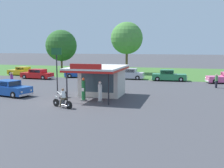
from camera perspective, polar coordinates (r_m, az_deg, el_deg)
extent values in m
plane|color=#424247|center=(24.43, -9.35, -3.85)|extent=(300.00, 300.00, 0.00)
cube|color=#3D6B2D|center=(52.94, 4.19, 2.48)|extent=(120.00, 24.00, 0.01)
cube|color=beige|center=(27.63, -2.01, 0.58)|extent=(3.97, 3.27, 2.84)
cube|color=#384C56|center=(26.10, -3.05, 0.28)|extent=(3.18, 0.05, 1.82)
cube|color=silver|center=(26.13, -2.95, 3.47)|extent=(4.67, 6.62, 0.16)
cube|color=red|center=(26.14, -2.95, 3.08)|extent=(4.67, 6.62, 0.18)
cube|color=red|center=(23.02, -5.49, 3.61)|extent=(2.78, 0.08, 0.44)
cylinder|color=black|center=(22.98, -0.70, -0.88)|extent=(0.12, 0.12, 2.84)
cylinder|color=black|center=(24.27, -9.30, -0.52)|extent=(0.12, 0.12, 2.84)
cube|color=slate|center=(25.09, -5.87, -3.36)|extent=(0.44, 0.44, 0.10)
cylinder|color=#1E6B33|center=(24.93, -5.90, -1.30)|extent=(0.34, 0.34, 1.73)
cube|color=white|center=(24.75, -6.05, -1.16)|extent=(0.22, 0.02, 0.28)
sphere|color=orange|center=(24.79, -5.93, 0.99)|extent=(0.26, 0.26, 0.26)
cube|color=slate|center=(24.58, -2.48, -3.56)|extent=(0.44, 0.44, 0.10)
cylinder|color=silver|center=(24.44, -2.49, -1.77)|extent=(0.34, 0.34, 1.45)
cube|color=white|center=(24.26, -2.62, -1.67)|extent=(0.22, 0.02, 0.28)
sphere|color=white|center=(24.31, -2.50, 0.24)|extent=(0.26, 0.26, 0.26)
cylinder|color=black|center=(23.06, -11.47, -3.78)|extent=(0.63, 0.34, 0.64)
cylinder|color=silver|center=(23.06, -11.47, -3.78)|extent=(0.19, 0.17, 0.16)
cylinder|color=black|center=(21.95, -8.88, -4.30)|extent=(0.63, 0.34, 0.64)
cylinder|color=silver|center=(21.95, -8.88, -4.30)|extent=(0.19, 0.17, 0.16)
ellipsoid|color=black|center=(22.49, -10.40, -2.86)|extent=(0.61, 0.44, 0.24)
cube|color=#59595E|center=(22.52, -10.29, -3.77)|extent=(0.50, 0.39, 0.36)
cube|color=black|center=(22.24, -9.80, -3.12)|extent=(0.54, 0.43, 0.10)
cylinder|color=silver|center=(22.93, -11.32, -3.13)|extent=(0.37, 0.21, 0.71)
cylinder|color=silver|center=(22.77, -11.15, -2.23)|extent=(0.30, 0.66, 0.04)
sphere|color=silver|center=(22.88, -11.30, -2.60)|extent=(0.16, 0.16, 0.16)
cube|color=black|center=(21.97, -8.97, -3.98)|extent=(0.48, 0.34, 0.12)
cylinder|color=silver|center=(22.16, -9.86, -4.32)|extent=(0.68, 0.35, 0.18)
cube|color=brown|center=(22.28, -9.92, -2.94)|extent=(0.50, 0.47, 0.14)
cylinder|color=brown|center=(22.40, -10.55, -3.94)|extent=(0.20, 0.26, 0.56)
cylinder|color=brown|center=(22.61, -9.94, -3.82)|extent=(0.20, 0.26, 0.56)
cylinder|color=white|center=(22.25, -10.01, -2.13)|extent=(0.50, 0.45, 0.60)
sphere|color=brown|center=(22.24, -10.14, -1.17)|extent=(0.22, 0.22, 0.22)
cylinder|color=white|center=(22.29, -10.81, -1.92)|extent=(0.53, 0.29, 0.31)
cylinder|color=white|center=(22.55, -10.05, -1.79)|extent=(0.53, 0.29, 0.31)
cube|color=#19479E|center=(29.39, -20.52, -1.12)|extent=(4.99, 2.89, 0.81)
cube|color=#19479E|center=(29.43, -20.80, 0.20)|extent=(2.42, 2.09, 0.54)
cube|color=#283847|center=(28.66, -19.44, 0.08)|extent=(0.37, 1.45, 0.43)
cube|color=#283847|center=(29.96, -19.63, 0.39)|extent=(1.75, 0.43, 0.41)
cube|color=#283847|center=(28.90, -22.02, 0.01)|extent=(1.75, 0.43, 0.41)
cube|color=silver|center=(27.71, -17.23, -2.08)|extent=(0.52, 1.78, 0.18)
sphere|color=white|center=(28.08, -16.37, -1.25)|extent=(0.18, 0.18, 0.18)
sphere|color=white|center=(27.24, -18.15, -1.60)|extent=(0.18, 0.18, 0.18)
cylinder|color=black|center=(28.87, -17.08, -1.63)|extent=(0.69, 0.34, 0.66)
cylinder|color=silver|center=(28.87, -17.08, -1.63)|extent=(0.34, 0.28, 0.30)
cylinder|color=black|center=(27.67, -19.68, -2.14)|extent=(0.69, 0.34, 0.66)
cylinder|color=silver|center=(27.67, -19.68, -2.14)|extent=(0.34, 0.28, 0.30)
cylinder|color=black|center=(31.19, -21.22, -1.14)|extent=(0.69, 0.34, 0.66)
cylinder|color=silver|center=(31.19, -21.22, -1.14)|extent=(0.34, 0.28, 0.30)
cube|color=#19479E|center=(43.99, -6.43, 2.07)|extent=(5.32, 3.21, 0.72)
cube|color=#19479E|center=(43.89, -5.79, 2.88)|extent=(2.31, 2.10, 0.53)
cube|color=#283847|center=(43.97, -7.02, 2.87)|extent=(0.45, 1.37, 0.42)
cube|color=#283847|center=(43.11, -5.86, 2.79)|extent=(1.58, 0.51, 0.40)
cube|color=#283847|center=(44.67, -5.72, 2.97)|extent=(1.58, 0.51, 0.40)
cube|color=silver|center=(44.28, -9.70, 1.74)|extent=(0.62, 1.69, 0.18)
cube|color=silver|center=(43.88, -3.12, 1.78)|extent=(0.62, 1.69, 0.18)
sphere|color=white|center=(43.68, -9.82, 2.01)|extent=(0.18, 0.18, 0.18)
sphere|color=white|center=(44.83, -9.62, 2.17)|extent=(0.18, 0.18, 0.18)
cylinder|color=black|center=(43.34, -8.76, 1.67)|extent=(0.69, 0.38, 0.66)
cylinder|color=silver|center=(43.34, -8.76, 1.67)|extent=(0.35, 0.30, 0.30)
cylinder|color=black|center=(45.02, -8.51, 1.90)|extent=(0.69, 0.38, 0.66)
cylinder|color=silver|center=(45.02, -8.51, 1.90)|extent=(0.35, 0.30, 0.30)
cylinder|color=black|center=(43.06, -4.25, 1.70)|extent=(0.69, 0.38, 0.66)
cylinder|color=silver|center=(43.06, -4.25, 1.70)|extent=(0.35, 0.30, 0.30)
cylinder|color=black|center=(44.75, -4.16, 1.93)|extent=(0.69, 0.38, 0.66)
cylinder|color=silver|center=(44.75, -4.16, 1.93)|extent=(0.35, 0.30, 0.30)
cube|color=#2D844C|center=(40.14, 11.71, 1.48)|extent=(4.83, 2.05, 0.80)
cube|color=#2D844C|center=(40.07, 11.28, 2.48)|extent=(1.98, 1.67, 0.60)
cube|color=#283847|center=(40.08, 12.61, 2.45)|extent=(0.12, 1.38, 0.48)
cube|color=#283847|center=(40.83, 11.29, 2.58)|extent=(1.61, 0.13, 0.45)
cube|color=#283847|center=(39.31, 11.27, 2.39)|extent=(1.61, 0.13, 0.45)
cube|color=silver|center=(40.25, 15.11, 0.98)|extent=(0.22, 1.68, 0.18)
cube|color=silver|center=(40.24, 8.28, 1.17)|extent=(0.22, 1.68, 0.18)
sphere|color=white|center=(40.78, 15.09, 1.52)|extent=(0.18, 0.18, 0.18)
sphere|color=white|center=(39.65, 15.18, 1.35)|extent=(0.18, 0.18, 0.18)
cylinder|color=black|center=(41.02, 13.94, 1.19)|extent=(0.67, 0.24, 0.66)
cylinder|color=silver|center=(41.02, 13.94, 1.19)|extent=(0.31, 0.24, 0.30)
cylinder|color=black|center=(39.39, 14.04, 0.92)|extent=(0.67, 0.24, 0.66)
cylinder|color=silver|center=(39.39, 14.04, 0.92)|extent=(0.31, 0.24, 0.30)
cylinder|color=black|center=(41.02, 9.45, 1.31)|extent=(0.67, 0.24, 0.66)
cylinder|color=silver|center=(41.02, 9.45, 1.31)|extent=(0.31, 0.24, 0.30)
cylinder|color=black|center=(39.38, 9.35, 1.05)|extent=(0.67, 0.24, 0.66)
cylinder|color=silver|center=(39.38, 9.35, 1.05)|extent=(0.31, 0.24, 0.30)
cube|color=gold|center=(49.25, -18.21, 2.34)|extent=(4.92, 2.60, 0.72)
cube|color=gold|center=(48.92, -17.89, 3.06)|extent=(2.15, 1.92, 0.54)
cube|color=#283847|center=(49.56, -18.69, 3.08)|extent=(0.28, 1.43, 0.43)
cube|color=#283847|center=(48.34, -18.53, 2.98)|extent=(1.60, 0.30, 0.41)
cube|color=#283847|center=(49.51, -17.26, 3.14)|extent=(1.60, 0.30, 0.41)
cube|color=silver|center=(50.91, -20.15, 2.15)|extent=(0.41, 1.75, 0.18)
cube|color=silver|center=(47.69, -16.10, 1.97)|extent=(0.41, 1.75, 0.18)
sphere|color=white|center=(50.48, -20.65, 2.40)|extent=(0.18, 0.18, 0.18)
sphere|color=white|center=(51.31, -19.71, 2.52)|extent=(0.18, 0.18, 0.18)
cylinder|color=black|center=(49.75, -20.22, 2.06)|extent=(0.68, 0.31, 0.66)
cylinder|color=silver|center=(49.75, -20.22, 2.06)|extent=(0.33, 0.27, 0.30)
cylinder|color=black|center=(50.98, -18.85, 2.25)|extent=(0.68, 0.31, 0.66)
cylinder|color=silver|center=(50.98, -18.85, 2.25)|extent=(0.33, 0.27, 0.30)
cylinder|color=black|center=(47.56, -17.49, 1.94)|extent=(0.68, 0.31, 0.66)
cylinder|color=silver|center=(47.56, -17.49, 1.94)|extent=(0.33, 0.27, 0.30)
cylinder|color=black|center=(48.85, -16.14, 2.14)|extent=(0.68, 0.31, 0.66)
cylinder|color=silver|center=(48.85, -16.14, 2.14)|extent=(0.33, 0.27, 0.30)
cube|color=#B7B7BC|center=(41.57, 3.36, 1.85)|extent=(4.64, 1.93, 0.83)
cube|color=#B7B7BC|center=(41.46, 3.66, 2.81)|extent=(2.06, 1.68, 0.59)
cube|color=#283847|center=(41.66, 2.30, 2.85)|extent=(0.05, 1.48, 0.47)
cube|color=#283847|center=(40.65, 3.44, 2.72)|extent=(1.74, 0.04, 0.44)
cube|color=#283847|center=(42.26, 3.88, 2.91)|extent=(1.74, 0.04, 0.44)
cube|color=silver|center=(42.12, 0.23, 1.54)|extent=(0.13, 1.81, 0.18)
cube|color=silver|center=(41.20, 6.55, 1.35)|extent=(0.13, 1.81, 0.18)
sphere|color=white|center=(41.50, 0.00, 1.91)|extent=(0.18, 0.18, 0.18)
sphere|color=white|center=(42.68, 0.42, 2.08)|extent=(0.18, 0.18, 0.18)
cylinder|color=black|center=(41.07, 0.95, 1.43)|extent=(0.66, 0.20, 0.66)
cylinder|color=silver|center=(41.07, 0.95, 1.43)|extent=(0.30, 0.22, 0.30)
cylinder|color=black|center=(42.79, 1.53, 1.68)|extent=(0.66, 0.20, 0.66)
cylinder|color=silver|center=(42.79, 1.53, 1.68)|extent=(0.30, 0.22, 0.30)
cylinder|color=black|center=(40.44, 5.29, 1.29)|extent=(0.66, 0.20, 0.66)
cylinder|color=silver|center=(40.44, 5.29, 1.29)|extent=(0.30, 0.22, 0.30)
cylinder|color=black|center=(42.19, 5.69, 1.56)|extent=(0.66, 0.20, 0.66)
cylinder|color=silver|center=(42.19, 5.69, 1.56)|extent=(0.30, 0.22, 0.30)
cube|color=#283847|center=(39.57, 21.90, 1.90)|extent=(0.33, 1.39, 0.44)
cube|color=silver|center=(39.07, 19.01, 0.63)|extent=(0.47, 1.71, 0.18)
sphere|color=white|center=(38.48, 19.24, 0.95)|extent=(0.18, 0.18, 0.18)
sphere|color=white|center=(39.59, 18.79, 1.15)|extent=(0.18, 0.18, 0.18)
cylinder|color=black|center=(38.50, 20.54, 0.50)|extent=(0.69, 0.33, 0.66)
cylinder|color=silver|center=(38.50, 20.54, 0.50)|extent=(0.34, 0.28, 0.30)
cylinder|color=black|center=(40.11, 19.83, 0.81)|extent=(0.69, 0.33, 0.66)
cylinder|color=silver|center=(40.11, 19.83, 0.81)|extent=(0.34, 0.28, 0.30)
cube|color=red|center=(43.39, -15.21, 1.79)|extent=(4.94, 2.26, 0.74)
cube|color=red|center=(43.24, -15.06, 2.63)|extent=(2.33, 1.83, 0.54)
cube|color=#283847|center=(43.86, -16.23, 2.65)|extent=(0.16, 1.47, 0.43)
cube|color=#283847|center=(42.57, -15.69, 2.53)|extent=(1.87, 0.18, 0.41)
cube|color=#283847|center=(43.91, -14.46, 2.72)|extent=(1.87, 0.18, 0.41)
cube|color=silver|center=(44.84, -17.75, 1.55)|extent=(0.26, 1.80, 0.18)
cube|color=silver|center=(42.08, -12.47, 1.35)|extent=(0.26, 1.80, 0.18)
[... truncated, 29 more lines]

